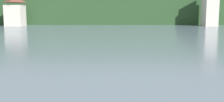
{
  "coord_description": "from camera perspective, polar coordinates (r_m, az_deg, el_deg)",
  "views": [
    {
      "loc": [
        -0.05,
        23.87,
        4.15
      ],
      "look_at": [
        0.0,
        42.76,
        1.41
      ],
      "focal_mm": 44.53,
      "sensor_mm": 36.0,
      "label": 1
    }
  ],
  "objects": [
    {
      "name": "shore_building_westcentral",
      "position": [
        80.75,
        19.32,
        8.48
      ],
      "size": [
        3.56,
        4.65,
        10.47
      ],
      "color": "beige",
      "rests_on": "ground_plane"
    },
    {
      "name": "wooded_hillside",
      "position": [
        113.0,
        -8.57,
        8.64
      ],
      "size": [
        352.0,
        51.64,
        28.9
      ],
      "color": "#264223",
      "rests_on": "ground_plane"
    },
    {
      "name": "shore_building_west",
      "position": [
        81.04,
        -19.44,
        7.59
      ],
      "size": [
        4.71,
        5.39,
        7.93
      ],
      "color": "beige",
      "rests_on": "ground_plane"
    }
  ]
}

